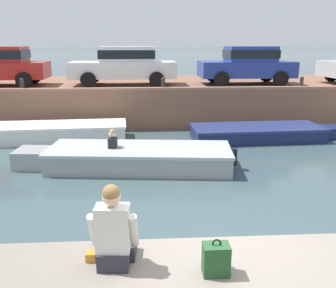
{
  "coord_description": "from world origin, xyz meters",
  "views": [
    {
      "loc": [
        -1.05,
        -4.2,
        3.27
      ],
      "look_at": [
        -0.58,
        3.38,
        1.17
      ],
      "focal_mm": 40.0,
      "sensor_mm": 36.0,
      "label": 1
    }
  ],
  "objects_px": {
    "car_left_inner_white": "(125,64)",
    "bottle_drink": "(123,264)",
    "mooring_bollard_west": "(22,84)",
    "backpack_on_ledge": "(216,259)",
    "car_centre_blue": "(247,64)",
    "motorboat_passing": "(131,158)",
    "person_seated_left": "(114,234)",
    "boat_moored_west_white": "(53,132)",
    "mooring_bollard_mid": "(163,83)",
    "boat_moored_central_navy": "(262,133)",
    "mooring_bollard_east": "(302,82)"
  },
  "relations": [
    {
      "from": "boat_moored_west_white",
      "to": "person_seated_left",
      "type": "relative_size",
      "value": 5.59
    },
    {
      "from": "mooring_bollard_east",
      "to": "boat_moored_central_navy",
      "type": "bearing_deg",
      "value": -136.74
    },
    {
      "from": "car_centre_blue",
      "to": "backpack_on_ledge",
      "type": "bearing_deg",
      "value": -106.27
    },
    {
      "from": "mooring_bollard_west",
      "to": "mooring_bollard_mid",
      "type": "distance_m",
      "value": 5.19
    },
    {
      "from": "mooring_bollard_east",
      "to": "bottle_drink",
      "type": "xyz_separation_m",
      "value": [
        -6.27,
        -10.57,
        -0.79
      ]
    },
    {
      "from": "motorboat_passing",
      "to": "person_seated_left",
      "type": "relative_size",
      "value": 6.08
    },
    {
      "from": "bottle_drink",
      "to": "motorboat_passing",
      "type": "bearing_deg",
      "value": 91.29
    },
    {
      "from": "motorboat_passing",
      "to": "bottle_drink",
      "type": "height_order",
      "value": "bottle_drink"
    },
    {
      "from": "boat_moored_central_navy",
      "to": "backpack_on_ledge",
      "type": "relative_size",
      "value": 12.95
    },
    {
      "from": "car_centre_blue",
      "to": "mooring_bollard_west",
      "type": "height_order",
      "value": "car_centre_blue"
    },
    {
      "from": "person_seated_left",
      "to": "mooring_bollard_west",
      "type": "bearing_deg",
      "value": 111.67
    },
    {
      "from": "car_centre_blue",
      "to": "mooring_bollard_mid",
      "type": "bearing_deg",
      "value": -157.57
    },
    {
      "from": "boat_moored_west_white",
      "to": "mooring_bollard_west",
      "type": "relative_size",
      "value": 12.13
    },
    {
      "from": "mooring_bollard_west",
      "to": "person_seated_left",
      "type": "height_order",
      "value": "mooring_bollard_west"
    },
    {
      "from": "motorboat_passing",
      "to": "bottle_drink",
      "type": "relative_size",
      "value": 28.77
    },
    {
      "from": "motorboat_passing",
      "to": "car_centre_blue",
      "type": "height_order",
      "value": "car_centre_blue"
    },
    {
      "from": "car_left_inner_white",
      "to": "bottle_drink",
      "type": "distance_m",
      "value": 12.14
    },
    {
      "from": "mooring_bollard_mid",
      "to": "bottle_drink",
      "type": "relative_size",
      "value": 2.18
    },
    {
      "from": "motorboat_passing",
      "to": "person_seated_left",
      "type": "height_order",
      "value": "person_seated_left"
    },
    {
      "from": "mooring_bollard_west",
      "to": "backpack_on_ledge",
      "type": "relative_size",
      "value": 1.09
    },
    {
      "from": "boat_moored_west_white",
      "to": "backpack_on_ledge",
      "type": "height_order",
      "value": "backpack_on_ledge"
    },
    {
      "from": "motorboat_passing",
      "to": "mooring_bollard_mid",
      "type": "height_order",
      "value": "mooring_bollard_mid"
    },
    {
      "from": "car_left_inner_white",
      "to": "mooring_bollard_east",
      "type": "distance_m",
      "value": 7.0
    },
    {
      "from": "mooring_bollard_west",
      "to": "mooring_bollard_mid",
      "type": "height_order",
      "value": "same"
    },
    {
      "from": "mooring_bollard_west",
      "to": "motorboat_passing",
      "type": "bearing_deg",
      "value": -48.39
    },
    {
      "from": "motorboat_passing",
      "to": "mooring_bollard_west",
      "type": "height_order",
      "value": "mooring_bollard_west"
    },
    {
      "from": "car_centre_blue",
      "to": "backpack_on_ledge",
      "type": "height_order",
      "value": "car_centre_blue"
    },
    {
      "from": "bottle_drink",
      "to": "backpack_on_ledge",
      "type": "relative_size",
      "value": 0.5
    },
    {
      "from": "motorboat_passing",
      "to": "mooring_bollard_east",
      "type": "distance_m",
      "value": 8.03
    },
    {
      "from": "motorboat_passing",
      "to": "car_centre_blue",
      "type": "bearing_deg",
      "value": 52.6
    },
    {
      "from": "boat_moored_west_white",
      "to": "car_centre_blue",
      "type": "height_order",
      "value": "car_centre_blue"
    },
    {
      "from": "mooring_bollard_west",
      "to": "bottle_drink",
      "type": "relative_size",
      "value": 2.18
    },
    {
      "from": "person_seated_left",
      "to": "backpack_on_ledge",
      "type": "xyz_separation_m",
      "value": [
        1.09,
        -0.23,
        -0.2
      ]
    },
    {
      "from": "mooring_bollard_mid",
      "to": "car_centre_blue",
      "type": "bearing_deg",
      "value": 22.43
    },
    {
      "from": "mooring_bollard_mid",
      "to": "mooring_bollard_east",
      "type": "xyz_separation_m",
      "value": [
        5.32,
        0.0,
        0.0
      ]
    },
    {
      "from": "boat_moored_central_navy",
      "to": "backpack_on_ledge",
      "type": "bearing_deg",
      "value": -110.47
    },
    {
      "from": "motorboat_passing",
      "to": "person_seated_left",
      "type": "xyz_separation_m",
      "value": [
        0.04,
        -5.8,
        0.96
      ]
    },
    {
      "from": "mooring_bollard_mid",
      "to": "mooring_bollard_west",
      "type": "bearing_deg",
      "value": 180.0
    },
    {
      "from": "mooring_bollard_west",
      "to": "mooring_bollard_east",
      "type": "height_order",
      "value": "same"
    },
    {
      "from": "person_seated_left",
      "to": "car_centre_blue",
      "type": "bearing_deg",
      "value": 68.76
    },
    {
      "from": "car_left_inner_white",
      "to": "car_centre_blue",
      "type": "xyz_separation_m",
      "value": [
        5.07,
        -0.0,
        -0.0
      ]
    },
    {
      "from": "boat_moored_central_navy",
      "to": "car_centre_blue",
      "type": "distance_m",
      "value": 3.99
    },
    {
      "from": "motorboat_passing",
      "to": "mooring_bollard_east",
      "type": "xyz_separation_m",
      "value": [
        6.4,
        4.62,
        1.47
      ]
    },
    {
      "from": "car_left_inner_white",
      "to": "bottle_drink",
      "type": "height_order",
      "value": "car_left_inner_white"
    },
    {
      "from": "mooring_bollard_west",
      "to": "boat_moored_central_navy",
      "type": "bearing_deg",
      "value": -12.56
    },
    {
      "from": "mooring_bollard_west",
      "to": "bottle_drink",
      "type": "bearing_deg",
      "value": -68.16
    },
    {
      "from": "bottle_drink",
      "to": "mooring_bollard_west",
      "type": "bearing_deg",
      "value": 111.84
    },
    {
      "from": "mooring_bollard_mid",
      "to": "boat_moored_west_white",
      "type": "bearing_deg",
      "value": -157.35
    },
    {
      "from": "motorboat_passing",
      "to": "backpack_on_ledge",
      "type": "height_order",
      "value": "backpack_on_ledge"
    },
    {
      "from": "mooring_bollard_west",
      "to": "backpack_on_ledge",
      "type": "bearing_deg",
      "value": -63.86
    }
  ]
}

